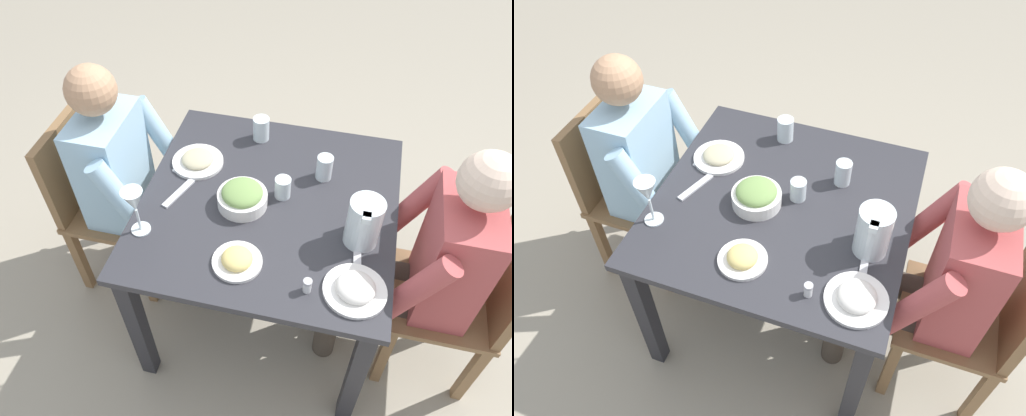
# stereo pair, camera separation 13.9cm
# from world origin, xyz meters

# --- Properties ---
(ground_plane) EXTENTS (8.00, 8.00, 0.00)m
(ground_plane) POSITION_xyz_m (0.00, 0.00, 0.00)
(ground_plane) COLOR #9E937F
(dining_table) EXTENTS (0.96, 0.96, 0.73)m
(dining_table) POSITION_xyz_m (0.00, 0.00, 0.62)
(dining_table) COLOR #2D2D33
(dining_table) RESTS_ON ground_plane
(chair_near) EXTENTS (0.40, 0.40, 0.87)m
(chair_near) POSITION_xyz_m (-0.07, -0.79, 0.49)
(chair_near) COLOR olive
(chair_near) RESTS_ON ground_plane
(chair_far) EXTENTS (0.40, 0.40, 0.87)m
(chair_far) POSITION_xyz_m (0.08, 0.79, 0.49)
(chair_far) COLOR olive
(chair_far) RESTS_ON ground_plane
(diner_near) EXTENTS (0.48, 0.53, 1.16)m
(diner_near) POSITION_xyz_m (-0.07, -0.59, 0.64)
(diner_near) COLOR #B24C4C
(diner_near) RESTS_ON ground_plane
(diner_far) EXTENTS (0.48, 0.53, 1.16)m
(diner_far) POSITION_xyz_m (0.08, 0.59, 0.64)
(diner_far) COLOR #9EC6E0
(diner_far) RESTS_ON ground_plane
(water_pitcher) EXTENTS (0.16, 0.12, 0.19)m
(water_pitcher) POSITION_xyz_m (-0.10, -0.35, 0.83)
(water_pitcher) COLOR silver
(water_pitcher) RESTS_ON dining_table
(salad_bowl) EXTENTS (0.19, 0.19, 0.09)m
(salad_bowl) POSITION_xyz_m (-0.03, 0.09, 0.77)
(salad_bowl) COLOR white
(salad_bowl) RESTS_ON dining_table
(plate_fries) EXTENTS (0.17, 0.17, 0.05)m
(plate_fries) POSITION_xyz_m (-0.30, 0.04, 0.75)
(plate_fries) COLOR white
(plate_fries) RESTS_ON dining_table
(plate_beans) EXTENTS (0.21, 0.21, 0.04)m
(plate_beans) POSITION_xyz_m (0.15, 0.33, 0.75)
(plate_beans) COLOR white
(plate_beans) RESTS_ON dining_table
(plate_yoghurt) EXTENTS (0.21, 0.21, 0.06)m
(plate_yoghurt) POSITION_xyz_m (-0.32, -0.35, 0.75)
(plate_yoghurt) COLOR white
(plate_yoghurt) RESTS_ON dining_table
(water_glass_near_right) EXTENTS (0.06, 0.06, 0.09)m
(water_glass_near_right) POSITION_xyz_m (0.05, -0.04, 0.77)
(water_glass_near_right) COLOR silver
(water_glass_near_right) RESTS_ON dining_table
(water_glass_near_left) EXTENTS (0.06, 0.06, 0.10)m
(water_glass_near_left) POSITION_xyz_m (0.18, -0.18, 0.78)
(water_glass_near_left) COLOR silver
(water_glass_near_left) RESTS_ON dining_table
(water_glass_far_right) EXTENTS (0.07, 0.07, 0.10)m
(water_glass_far_right) POSITION_xyz_m (0.36, 0.11, 0.78)
(water_glass_far_right) COLOR silver
(water_glass_far_right) RESTS_ON dining_table
(wine_glass) EXTENTS (0.08, 0.08, 0.20)m
(wine_glass) POSITION_xyz_m (-0.24, 0.42, 0.87)
(wine_glass) COLOR silver
(wine_glass) RESTS_ON dining_table
(salt_shaker) EXTENTS (0.03, 0.03, 0.05)m
(salt_shaker) POSITION_xyz_m (-0.35, -0.20, 0.76)
(salt_shaker) COLOR white
(salt_shaker) RESTS_ON dining_table
(fork_near) EXTENTS (0.17, 0.04, 0.01)m
(fork_near) POSITION_xyz_m (-0.23, -0.35, 0.74)
(fork_near) COLOR silver
(fork_near) RESTS_ON dining_table
(knife_near) EXTENTS (0.18, 0.06, 0.01)m
(knife_near) POSITION_xyz_m (0.16, 0.38, 0.74)
(knife_near) COLOR silver
(knife_near) RESTS_ON dining_table
(fork_far) EXTENTS (0.17, 0.08, 0.01)m
(fork_far) POSITION_xyz_m (-0.04, 0.35, 0.74)
(fork_far) COLOR silver
(fork_far) RESTS_ON dining_table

